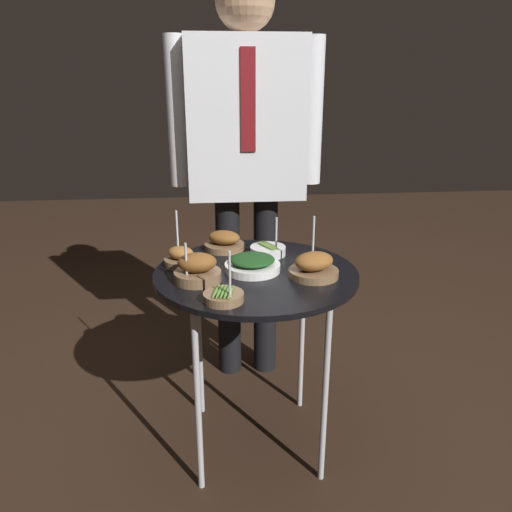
% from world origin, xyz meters
% --- Properties ---
extents(ground_plane, '(8.00, 8.00, 0.00)m').
position_xyz_m(ground_plane, '(0.00, 0.00, 0.00)').
color(ground_plane, black).
extents(serving_cart, '(0.65, 0.65, 0.66)m').
position_xyz_m(serving_cart, '(0.00, 0.00, 0.61)').
color(serving_cart, black).
rests_on(serving_cart, ground_plane).
extents(bowl_spinach_mid_right, '(0.18, 0.18, 0.05)m').
position_xyz_m(bowl_spinach_mid_right, '(-0.01, -0.00, 0.69)').
color(bowl_spinach_mid_right, white).
rests_on(bowl_spinach_mid_right, serving_cart).
extents(bowl_asparagus_center, '(0.12, 0.12, 0.14)m').
position_xyz_m(bowl_asparagus_center, '(0.06, 0.15, 0.68)').
color(bowl_asparagus_center, silver).
rests_on(bowl_asparagus_center, serving_cart).
extents(bowl_roast_far_rim, '(0.15, 0.15, 0.18)m').
position_xyz_m(bowl_roast_far_rim, '(0.17, -0.06, 0.70)').
color(bowl_roast_far_rim, brown).
rests_on(bowl_roast_far_rim, serving_cart).
extents(bowl_roast_near_rim, '(0.11, 0.11, 0.18)m').
position_xyz_m(bowl_roast_near_rim, '(-0.24, 0.07, 0.69)').
color(bowl_roast_near_rim, brown).
rests_on(bowl_roast_near_rim, serving_cart).
extents(bowl_asparagus_front_left, '(0.11, 0.11, 0.15)m').
position_xyz_m(bowl_asparagus_front_left, '(-0.11, -0.22, 0.68)').
color(bowl_asparagus_front_left, brown).
rests_on(bowl_asparagus_front_left, serving_cart).
extents(bowl_roast_front_center, '(0.14, 0.14, 0.13)m').
position_xyz_m(bowl_roast_front_center, '(-0.18, -0.07, 0.70)').
color(bowl_roast_front_center, brown).
rests_on(bowl_roast_front_center, serving_cart).
extents(bowl_roast_mid_left, '(0.14, 0.14, 0.07)m').
position_xyz_m(bowl_roast_mid_left, '(-0.09, 0.22, 0.69)').
color(bowl_roast_mid_left, brown).
rests_on(bowl_roast_mid_left, serving_cart).
extents(waiter_figure, '(0.59, 0.22, 1.61)m').
position_xyz_m(waiter_figure, '(0.01, 0.49, 1.02)').
color(waiter_figure, black).
rests_on(waiter_figure, ground_plane).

